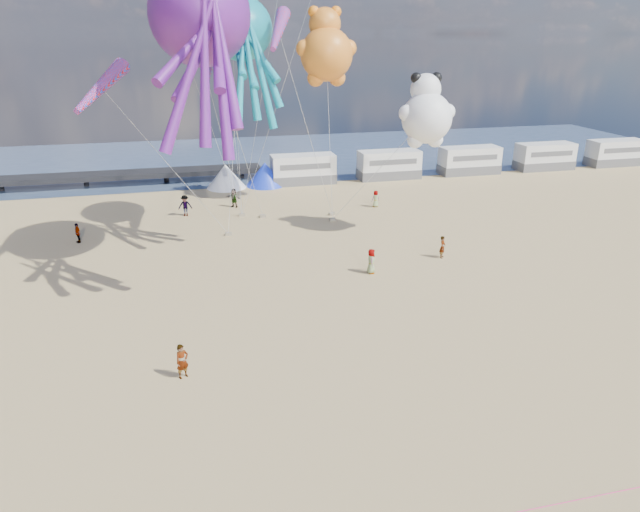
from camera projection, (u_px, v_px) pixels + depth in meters
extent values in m
plane|color=tan|center=(365.00, 433.00, 22.43)|extent=(120.00, 120.00, 0.00)
plane|color=#364867|center=(232.00, 158.00, 72.24)|extent=(120.00, 120.00, 0.00)
cube|color=silver|center=(303.00, 169.00, 59.42)|extent=(6.60, 2.50, 3.00)
cube|color=silver|center=(389.00, 165.00, 61.50)|extent=(6.60, 2.50, 3.00)
cube|color=silver|center=(469.00, 160.00, 63.57)|extent=(6.60, 2.50, 3.00)
cube|color=silver|center=(545.00, 156.00, 65.65)|extent=(6.60, 2.50, 3.00)
cube|color=silver|center=(615.00, 153.00, 67.72)|extent=(6.60, 2.50, 3.00)
cone|color=white|center=(226.00, 176.00, 57.79)|extent=(4.00, 4.00, 2.40)
cone|color=#1933CC|center=(265.00, 174.00, 58.66)|extent=(4.00, 4.00, 2.40)
imported|color=tan|center=(182.00, 361.00, 25.80)|extent=(0.73, 0.64, 1.67)
imported|color=#7F6659|center=(371.00, 261.00, 37.16)|extent=(0.52, 0.68, 1.66)
imported|color=#7F6659|center=(185.00, 206.00, 48.89)|extent=(0.95, 0.77, 1.83)
imported|color=#7F6659|center=(78.00, 233.00, 42.66)|extent=(0.96, 1.13, 1.52)
imported|color=#7F6659|center=(234.00, 198.00, 51.42)|extent=(1.04, 0.96, 1.71)
imported|color=#7F6659|center=(443.00, 247.00, 39.76)|extent=(1.30, 1.43, 1.58)
imported|color=#7F6659|center=(376.00, 199.00, 51.50)|extent=(0.60, 0.45, 1.51)
cube|color=gray|center=(228.00, 234.00, 44.41)|extent=(0.50, 0.35, 0.22)
cube|color=gray|center=(263.00, 216.00, 48.82)|extent=(0.50, 0.35, 0.22)
cube|color=gray|center=(333.00, 220.00, 47.88)|extent=(0.50, 0.35, 0.22)
cube|color=gray|center=(332.00, 214.00, 49.43)|extent=(0.50, 0.35, 0.22)
cube|color=gray|center=(242.00, 215.00, 49.10)|extent=(0.50, 0.35, 0.22)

